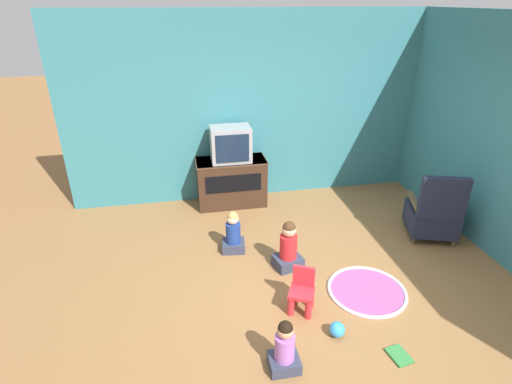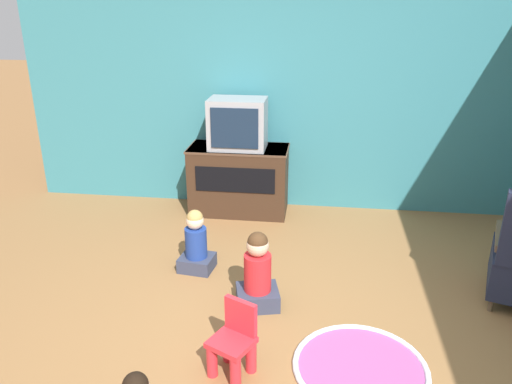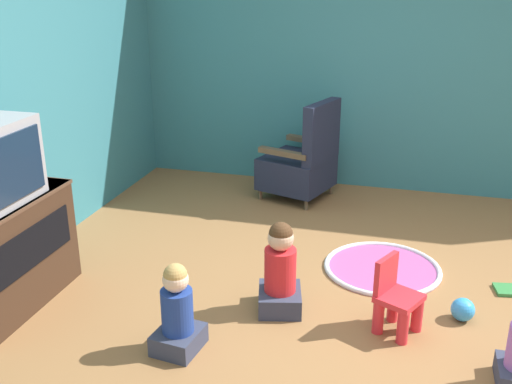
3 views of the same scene
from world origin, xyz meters
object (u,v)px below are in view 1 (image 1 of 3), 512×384
object	(u,v)px
tv_cabinet	(232,181)
toy_ball	(337,329)
child_watching_left	(233,234)
book	(399,356)
child_watching_right	(285,349)
black_armchair	(434,214)
television	(231,144)
yellow_kid_chair	(302,294)
child_watching_center	(288,248)

from	to	relation	value
tv_cabinet	toy_ball	distance (m)	2.95
child_watching_left	book	distance (m)	2.30
child_watching_right	book	xyz separation A→B (m)	(1.04, -0.09, -0.21)
tv_cabinet	toy_ball	xyz separation A→B (m)	(0.60, -2.87, -0.30)
black_armchair	television	bearing A→B (deg)	-12.72
yellow_kid_chair	toy_ball	world-z (taller)	yellow_kid_chair
book	child_watching_center	bearing A→B (deg)	13.28
yellow_kid_chair	child_watching_right	size ratio (longest dim) A/B	0.92
yellow_kid_chair	book	distance (m)	1.03
television	child_watching_right	size ratio (longest dim) A/B	1.12
toy_ball	book	distance (m)	0.57
television	toy_ball	xyz separation A→B (m)	(0.60, -2.84, -0.90)
black_armchair	toy_ball	xyz separation A→B (m)	(-1.85, -1.40, -0.28)
black_armchair	child_watching_left	xyz separation A→B (m)	(-2.60, 0.20, -0.11)
yellow_kid_chair	child_watching_right	bearing A→B (deg)	-91.72
yellow_kid_chair	child_watching_left	world-z (taller)	child_watching_left
black_armchair	child_watching_right	distance (m)	2.94
black_armchair	child_watching_center	size ratio (longest dim) A/B	1.57
black_armchair	child_watching_left	size ratio (longest dim) A/B	1.74
television	child_watching_center	size ratio (longest dim) A/B	0.95
tv_cabinet	child_watching_right	size ratio (longest dim) A/B	2.03
black_armchair	yellow_kid_chair	distance (m)	2.30
child_watching_left	yellow_kid_chair	bearing A→B (deg)	-58.95
yellow_kid_chair	book	world-z (taller)	yellow_kid_chair
tv_cabinet	child_watching_center	distance (m)	1.79
child_watching_left	child_watching_right	bearing A→B (deg)	-77.49
yellow_kid_chair	book	bearing A→B (deg)	-21.54
black_armchair	book	size ratio (longest dim) A/B	4.00
television	child_watching_center	bearing A→B (deg)	-76.05
child_watching_left	toy_ball	size ratio (longest dim) A/B	3.71
tv_cabinet	yellow_kid_chair	bearing A→B (deg)	-81.49
child_watching_center	child_watching_right	world-z (taller)	child_watching_center
yellow_kid_chair	child_watching_center	distance (m)	0.73
child_watching_left	child_watching_right	distance (m)	1.87
black_armchair	yellow_kid_chair	xyz separation A→B (m)	(-2.07, -0.99, -0.15)
television	black_armchair	world-z (taller)	television
tv_cabinet	television	bearing A→B (deg)	-90.00
yellow_kid_chair	child_watching_center	size ratio (longest dim) A/B	0.77
black_armchair	child_watching_left	bearing A→B (deg)	13.41
tv_cabinet	book	xyz separation A→B (m)	(1.05, -3.22, -0.36)
television	yellow_kid_chair	distance (m)	2.58
child_watching_left	child_watching_center	bearing A→B (deg)	-31.41
child_watching_center	child_watching_left	bearing A→B (deg)	127.46
toy_ball	book	xyz separation A→B (m)	(0.46, -0.34, -0.06)
child_watching_left	child_watching_right	world-z (taller)	child_watching_left
television	toy_ball	distance (m)	3.04
yellow_kid_chair	toy_ball	distance (m)	0.48
child_watching_left	child_watching_center	world-z (taller)	child_watching_center
tv_cabinet	television	distance (m)	0.61
black_armchair	toy_ball	world-z (taller)	black_armchair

